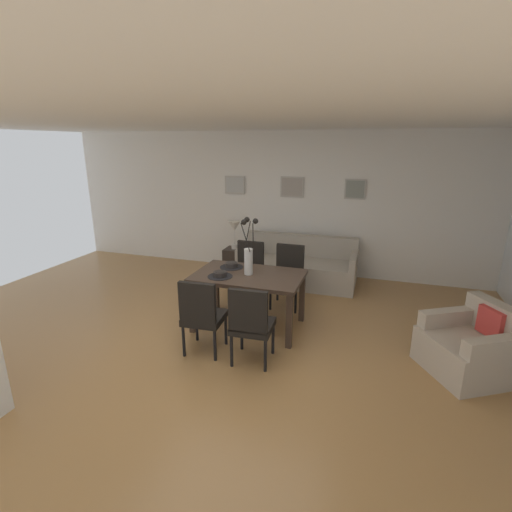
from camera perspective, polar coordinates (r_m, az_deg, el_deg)
name	(u,v)px	position (r m, az deg, el deg)	size (l,w,h in m)	color
ground_plane	(222,352)	(4.61, -5.10, -14.30)	(9.00, 9.00, 0.00)	#A87A47
back_wall_panel	(289,203)	(7.14, 4.94, 7.94)	(9.00, 0.10, 2.60)	white
ceiling_panel	(231,117)	(4.34, -3.85, 20.23)	(9.00, 7.20, 0.08)	white
dining_table	(249,281)	(4.93, -1.13, -3.75)	(1.40, 0.89, 0.74)	#3D2D23
dining_chair_near_left	(202,313)	(4.39, -8.19, -8.55)	(0.47, 0.47, 0.92)	black
dining_chair_near_right	(248,269)	(5.84, -1.18, -1.93)	(0.45, 0.45, 0.92)	black
dining_chair_far_left	(251,322)	(4.15, -0.77, -9.89)	(0.46, 0.46, 0.92)	black
dining_chair_far_right	(288,273)	(5.67, 4.85, -2.54)	(0.45, 0.45, 0.92)	black
centerpiece_vase	(249,253)	(4.81, -1.14, 0.43)	(0.21, 0.23, 0.73)	silver
placemat_near_left	(220,276)	(4.83, -5.45, -3.07)	(0.32, 0.32, 0.01)	black
bowl_near_left	(220,274)	(4.82, -5.46, -2.65)	(0.17, 0.17, 0.07)	#2D2826
placemat_near_right	(232,267)	(5.18, -3.70, -1.67)	(0.32, 0.32, 0.01)	black
bowl_near_right	(232,264)	(5.17, -3.71, -1.28)	(0.17, 0.17, 0.07)	#2D2826
sofa	(298,267)	(6.69, 6.30, -1.68)	(2.01, 0.84, 0.80)	#A89E8E
side_table	(235,262)	(7.01, -3.19, -0.93)	(0.36, 0.36, 0.52)	black
table_lamp	(234,229)	(6.84, -3.27, 4.14)	(0.22, 0.22, 0.51)	beige
armchair	(472,347)	(4.72, 29.84, -11.89)	(1.10, 1.10, 0.75)	#B7A893
framed_picture_left	(235,185)	(7.34, -3.21, 10.65)	(0.40, 0.03, 0.33)	#B2ADA3
framed_picture_center	(292,187)	(7.01, 5.47, 10.33)	(0.43, 0.03, 0.37)	#B2ADA3
framed_picture_right	(355,189)	(6.86, 14.74, 9.73)	(0.36, 0.03, 0.35)	#B2ADA3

